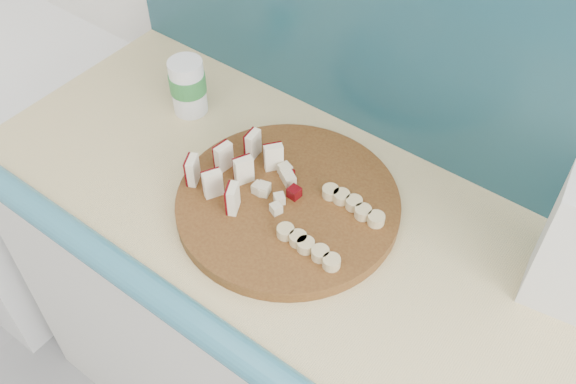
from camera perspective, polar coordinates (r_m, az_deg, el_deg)
The scene contains 6 objects.
porcelain_fixture at distance 2.25m, azimuth -23.09°, elevation 2.98°, with size 0.70×0.72×0.84m.
cutting_board at distance 1.24m, azimuth 0.00°, elevation -1.05°, with size 0.43×0.43×0.03m, color #44240E.
apple_wedges at distance 1.25m, azimuth -4.91°, elevation 2.14°, with size 0.13×0.17×0.06m.
apple_chunks at distance 1.23m, azimuth -0.97°, elevation 0.31°, with size 0.06×0.08×0.02m.
banana_slices at distance 1.18m, azimuth 3.85°, elevation -2.88°, with size 0.15×0.17×0.02m.
canister at distance 1.44m, azimuth -8.89°, elevation 9.33°, with size 0.08×0.08×0.13m.
Camera 1 is at (0.15, 0.84, 1.85)m, focal length 40.00 mm.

